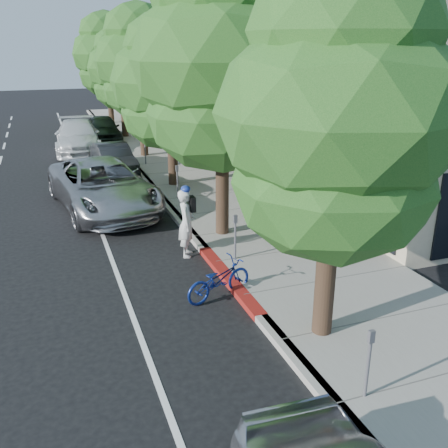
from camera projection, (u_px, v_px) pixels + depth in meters
name	position (u px, v px, depth m)	size (l,w,h in m)	color
ground	(244.00, 300.00, 11.75)	(120.00, 120.00, 0.00)	black
sidewalk	(221.00, 195.00, 19.53)	(4.60, 56.00, 0.15)	gray
curb	(164.00, 201.00, 18.79)	(0.30, 56.00, 0.15)	#9E998E
curb_red_segment	(229.00, 279.00, 12.61)	(0.32, 4.00, 0.15)	maroon
storefront_building	(280.00, 82.00, 29.52)	(10.00, 36.00, 7.00)	beige
street_tree_0	(338.00, 119.00, 8.75)	(4.43, 4.43, 7.22)	black
street_tree_1	(222.00, 64.00, 13.81)	(5.14, 5.14, 8.34)	black
street_tree_2	(170.00, 83.00, 19.42)	(4.68, 4.68, 6.99)	black
street_tree_3	(140.00, 63.00, 24.54)	(4.50, 4.50, 7.62)	black
street_tree_4	(121.00, 69.00, 30.03)	(4.09, 4.09, 6.74)	black
street_tree_5	(107.00, 55.00, 35.10)	(4.84, 4.84, 7.83)	black
cyclist	(187.00, 223.00, 13.90)	(0.71, 0.46, 1.94)	silver
bicycle	(219.00, 280.00, 11.71)	(0.62, 1.79, 0.94)	navy
silver_suv	(103.00, 186.00, 17.80)	(2.93, 6.36, 1.77)	#ABAAAF
dark_sedan	(114.00, 159.00, 22.95)	(1.42, 4.07, 1.34)	black
white_pickup	(78.00, 137.00, 27.38)	(2.33, 5.72, 1.66)	silver
dark_suv_far	(103.00, 129.00, 30.30)	(1.82, 4.52, 1.54)	black
pedestrian	(274.00, 177.00, 18.41)	(0.85, 0.66, 1.74)	black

